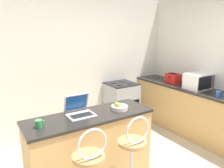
{
  "coord_description": "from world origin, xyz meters",
  "views": [
    {
      "loc": [
        -1.7,
        -1.6,
        1.95
      ],
      "look_at": [
        0.33,
        1.62,
        1.01
      ],
      "focal_mm": 35.0,
      "sensor_mm": 36.0,
      "label": 1
    }
  ],
  "objects_px": {
    "microwave": "(199,81)",
    "mug_green": "(39,124)",
    "stove_range": "(121,105)",
    "laptop": "(79,109)",
    "fruit_bowl": "(119,107)",
    "toaster": "(173,78)",
    "mug_blue": "(219,94)",
    "bar_stool_far": "(133,158)"
  },
  "relations": [
    {
      "from": "toaster",
      "to": "microwave",
      "type": "bearing_deg",
      "value": -85.17
    },
    {
      "from": "bar_stool_far",
      "to": "mug_blue",
      "type": "height_order",
      "value": "bar_stool_far"
    },
    {
      "from": "fruit_bowl",
      "to": "mug_green",
      "type": "relative_size",
      "value": 2.25
    },
    {
      "from": "mug_blue",
      "to": "toaster",
      "type": "bearing_deg",
      "value": 82.72
    },
    {
      "from": "stove_range",
      "to": "mug_blue",
      "type": "relative_size",
      "value": 9.23
    },
    {
      "from": "stove_range",
      "to": "fruit_bowl",
      "type": "relative_size",
      "value": 4.16
    },
    {
      "from": "fruit_bowl",
      "to": "mug_green",
      "type": "bearing_deg",
      "value": 179.6
    },
    {
      "from": "toaster",
      "to": "stove_range",
      "type": "bearing_deg",
      "value": 149.87
    },
    {
      "from": "stove_range",
      "to": "fruit_bowl",
      "type": "bearing_deg",
      "value": -125.91
    },
    {
      "from": "toaster",
      "to": "stove_range",
      "type": "relative_size",
      "value": 0.3
    },
    {
      "from": "toaster",
      "to": "stove_range",
      "type": "height_order",
      "value": "toaster"
    },
    {
      "from": "bar_stool_far",
      "to": "mug_blue",
      "type": "xyz_separation_m",
      "value": [
        1.79,
        0.11,
        0.47
      ]
    },
    {
      "from": "microwave",
      "to": "mug_blue",
      "type": "bearing_deg",
      "value": -109.82
    },
    {
      "from": "laptop",
      "to": "mug_blue",
      "type": "relative_size",
      "value": 3.34
    },
    {
      "from": "stove_range",
      "to": "mug_green",
      "type": "relative_size",
      "value": 9.33
    },
    {
      "from": "bar_stool_far",
      "to": "microwave",
      "type": "relative_size",
      "value": 2.09
    },
    {
      "from": "stove_range",
      "to": "laptop",
      "type": "bearing_deg",
      "value": -142.39
    },
    {
      "from": "microwave",
      "to": "toaster",
      "type": "distance_m",
      "value": 0.57
    },
    {
      "from": "microwave",
      "to": "toaster",
      "type": "height_order",
      "value": "microwave"
    },
    {
      "from": "bar_stool_far",
      "to": "laptop",
      "type": "bearing_deg",
      "value": 120.94
    },
    {
      "from": "toaster",
      "to": "laptop",
      "type": "bearing_deg",
      "value": -166.48
    },
    {
      "from": "laptop",
      "to": "mug_green",
      "type": "distance_m",
      "value": 0.55
    },
    {
      "from": "laptop",
      "to": "stove_range",
      "type": "bearing_deg",
      "value": 37.61
    },
    {
      "from": "laptop",
      "to": "microwave",
      "type": "relative_size",
      "value": 0.67
    },
    {
      "from": "mug_green",
      "to": "mug_blue",
      "type": "bearing_deg",
      "value": -8.3
    },
    {
      "from": "laptop",
      "to": "stove_range",
      "type": "distance_m",
      "value": 1.85
    },
    {
      "from": "laptop",
      "to": "toaster",
      "type": "relative_size",
      "value": 1.22
    },
    {
      "from": "mug_blue",
      "to": "bar_stool_far",
      "type": "bearing_deg",
      "value": -176.41
    },
    {
      "from": "laptop",
      "to": "microwave",
      "type": "xyz_separation_m",
      "value": [
        2.36,
        -0.01,
        0.08
      ]
    },
    {
      "from": "bar_stool_far",
      "to": "microwave",
      "type": "height_order",
      "value": "microwave"
    },
    {
      "from": "toaster",
      "to": "fruit_bowl",
      "type": "xyz_separation_m",
      "value": [
        -1.79,
        -0.69,
        -0.06
      ]
    },
    {
      "from": "microwave",
      "to": "mug_green",
      "type": "relative_size",
      "value": 5.05
    },
    {
      "from": "bar_stool_far",
      "to": "mug_green",
      "type": "relative_size",
      "value": 10.56
    },
    {
      "from": "bar_stool_far",
      "to": "mug_green",
      "type": "height_order",
      "value": "bar_stool_far"
    },
    {
      "from": "microwave",
      "to": "mug_blue",
      "type": "distance_m",
      "value": 0.56
    },
    {
      "from": "fruit_bowl",
      "to": "mug_green",
      "type": "xyz_separation_m",
      "value": [
        -1.06,
        0.01,
        0.01
      ]
    },
    {
      "from": "laptop",
      "to": "microwave",
      "type": "height_order",
      "value": "microwave"
    },
    {
      "from": "bar_stool_far",
      "to": "mug_green",
      "type": "xyz_separation_m",
      "value": [
        -0.92,
        0.51,
        0.46
      ]
    },
    {
      "from": "microwave",
      "to": "fruit_bowl",
      "type": "xyz_separation_m",
      "value": [
        -1.84,
        -0.13,
        -0.11
      ]
    },
    {
      "from": "mug_green",
      "to": "fruit_bowl",
      "type": "bearing_deg",
      "value": -0.4
    },
    {
      "from": "mug_blue",
      "to": "mug_green",
      "type": "distance_m",
      "value": 2.74
    },
    {
      "from": "microwave",
      "to": "mug_blue",
      "type": "height_order",
      "value": "microwave"
    }
  ]
}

